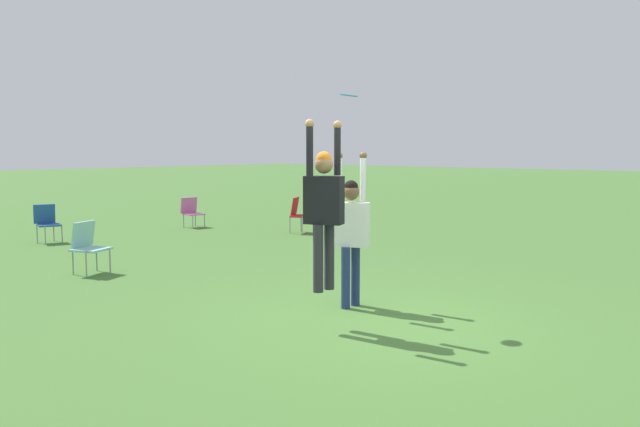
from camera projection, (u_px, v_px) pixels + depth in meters
ground_plane at (366, 323)px, 7.62m from camera, size 120.00×120.00×0.00m
person_jumping at (324, 202)px, 7.21m from camera, size 0.60×0.49×1.99m
person_defending at (351, 226)px, 8.29m from camera, size 0.63×0.52×2.09m
frisbee at (348, 95)px, 7.73m from camera, size 0.24×0.24×0.05m
camping_chair_0 at (47, 220)px, 14.12m from camera, size 0.59×0.64×0.87m
camping_chair_1 at (192, 210)px, 16.95m from camera, size 0.55×0.59×0.81m
camping_chair_2 at (88, 243)px, 10.59m from camera, size 0.66×0.71×0.89m
camping_chair_3 at (299, 212)px, 15.79m from camera, size 0.67×0.73×0.90m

